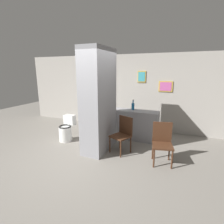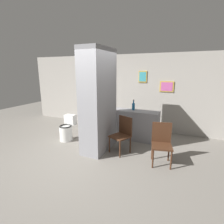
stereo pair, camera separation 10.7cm
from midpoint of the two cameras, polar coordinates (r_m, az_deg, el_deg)
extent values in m
plane|color=slate|center=(4.46, -8.12, -14.26)|extent=(14.00, 14.00, 0.00)
cube|color=gray|center=(6.36, 4.22, 6.56)|extent=(8.00, 0.06, 2.60)
cube|color=#B79338|center=(7.00, -8.46, 10.37)|extent=(0.36, 0.02, 0.48)
cube|color=#D86633|center=(6.99, -8.53, 10.37)|extent=(0.30, 0.01, 0.39)
cube|color=#B79338|center=(5.95, 17.93, 7.89)|extent=(0.44, 0.02, 0.34)
cube|color=#B24C8C|center=(5.94, 17.92, 7.88)|extent=(0.36, 0.01, 0.28)
cube|color=#B79338|center=(6.08, 10.50, 11.25)|extent=(0.28, 0.02, 0.38)
cube|color=teal|center=(6.06, 10.47, 11.25)|extent=(0.23, 0.01, 0.31)
cube|color=gray|center=(4.44, -3.78, 3.54)|extent=(0.53, 1.10, 2.60)
cylinder|color=black|center=(4.35, -8.45, 6.55)|extent=(0.03, 0.40, 0.40)
cylinder|color=red|center=(4.36, -8.61, 6.56)|extent=(0.01, 0.07, 0.07)
cube|color=gray|center=(5.36, 7.93, -4.22)|extent=(1.43, 0.44, 0.89)
cylinder|color=silver|center=(5.44, -14.25, -6.82)|extent=(0.37, 0.37, 0.43)
torus|color=black|center=(5.36, -14.39, -4.52)|extent=(0.36, 0.36, 0.04)
cube|color=silver|center=(5.51, -12.89, -2.43)|extent=(0.34, 0.20, 0.30)
cylinder|color=#422616|center=(4.54, -0.17, -10.62)|extent=(0.04, 0.04, 0.42)
cylinder|color=#422616|center=(4.30, 3.34, -12.10)|extent=(0.04, 0.04, 0.42)
cylinder|color=#422616|center=(4.79, 3.17, -9.34)|extent=(0.04, 0.04, 0.42)
cylinder|color=#422616|center=(4.56, 6.66, -10.64)|extent=(0.04, 0.04, 0.42)
cube|color=#422616|center=(4.45, 3.29, -7.98)|extent=(0.56, 0.56, 0.04)
cube|color=#422616|center=(4.51, 5.09, -4.34)|extent=(0.41, 0.19, 0.47)
cylinder|color=#422616|center=(3.99, 13.97, -14.65)|extent=(0.04, 0.04, 0.42)
cylinder|color=#422616|center=(4.04, 19.49, -14.70)|extent=(0.04, 0.04, 0.42)
cylinder|color=#422616|center=(4.33, 13.67, -12.31)|extent=(0.04, 0.04, 0.42)
cylinder|color=#422616|center=(4.37, 18.72, -12.40)|extent=(0.04, 0.04, 0.42)
cube|color=#422616|center=(4.08, 16.68, -10.64)|extent=(0.52, 0.52, 0.04)
cube|color=#422616|center=(4.18, 16.62, -6.35)|extent=(0.43, 0.13, 0.47)
torus|color=black|center=(5.88, -7.49, -3.95)|extent=(0.63, 0.04, 0.63)
torus|color=black|center=(5.44, 1.63, -5.29)|extent=(0.63, 0.04, 0.63)
cylinder|color=black|center=(5.60, -3.13, -3.04)|extent=(0.93, 0.04, 0.04)
cylinder|color=black|center=(5.71, -5.39, -2.74)|extent=(0.03, 0.03, 0.32)
cylinder|color=black|center=(5.41, 1.15, -3.60)|extent=(0.03, 0.03, 0.29)
cube|color=black|center=(5.67, -5.43, -0.98)|extent=(0.16, 0.06, 0.04)
cylinder|color=#262626|center=(5.37, 1.16, -2.11)|extent=(0.03, 0.42, 0.03)
cylinder|color=#19598C|center=(5.32, 7.58, 1.75)|extent=(0.09, 0.09, 0.20)
cylinder|color=#19598C|center=(5.29, 7.63, 3.26)|extent=(0.04, 0.04, 0.09)
sphere|color=#333333|center=(5.28, 7.65, 3.84)|extent=(0.04, 0.04, 0.04)
camera|label=1|loc=(0.05, -89.36, 0.16)|focal=28.00mm
camera|label=2|loc=(0.05, 90.64, -0.16)|focal=28.00mm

